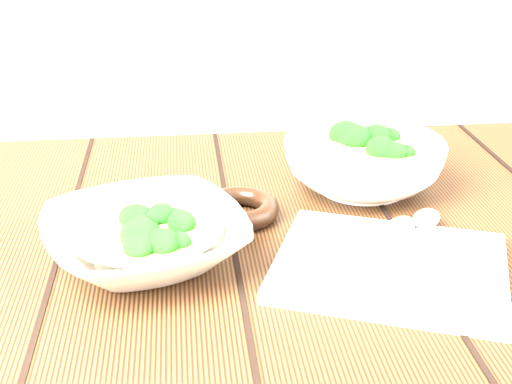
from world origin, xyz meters
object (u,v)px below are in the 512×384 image
at_px(soup_bowl_back, 363,163).
at_px(trivet, 238,209).
at_px(soup_bowl_front, 145,237).
at_px(napkin, 390,267).
at_px(table, 252,334).

distance_m(soup_bowl_back, trivet, 0.19).
distance_m(soup_bowl_front, soup_bowl_back, 0.34).
height_order(soup_bowl_back, trivet, soup_bowl_back).
bearing_deg(soup_bowl_front, soup_bowl_back, 30.61).
height_order(soup_bowl_front, trivet, soup_bowl_front).
distance_m(trivet, napkin, 0.21).
height_order(trivet, napkin, trivet).
bearing_deg(soup_bowl_front, napkin, -11.90).
xyz_separation_m(table, trivet, (-0.01, 0.08, 0.13)).
bearing_deg(soup_bowl_back, napkin, -96.48).
bearing_deg(napkin, table, 175.96).
xyz_separation_m(table, napkin, (0.14, -0.07, 0.13)).
relative_size(soup_bowl_front, soup_bowl_back, 1.26).
bearing_deg(table, soup_bowl_back, 42.92).
bearing_deg(table, soup_bowl_front, -173.40).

